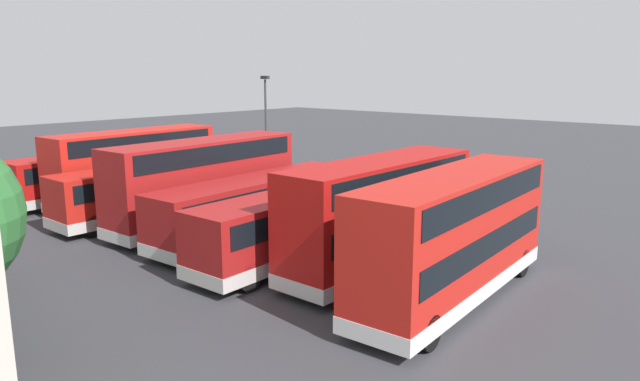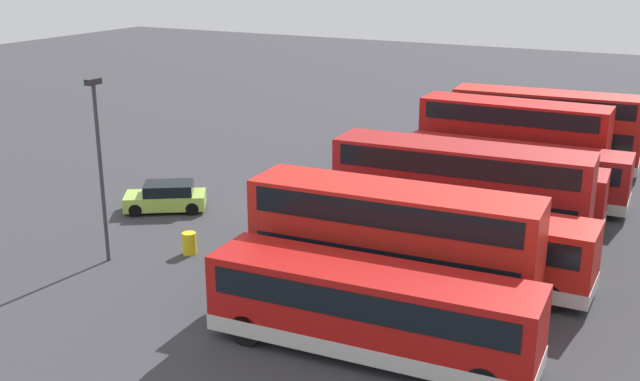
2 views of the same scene
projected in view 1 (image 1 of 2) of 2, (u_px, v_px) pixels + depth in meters
The scene contains 12 objects.
ground_plane at pixel (343, 203), 35.82m from camera, with size 140.00×140.00×0.00m, color #38383D.
bus_double_decker_near_end at pixel (454, 233), 20.08m from camera, with size 3.25×10.91×4.55m.
bus_double_decker_second at pixel (380, 211), 23.25m from camera, with size 2.71×10.22×4.55m.
bus_single_deck_third at pixel (302, 221), 24.95m from camera, with size 3.03×11.53×2.95m.
bus_single_deck_fourth at pixel (257, 205), 28.05m from camera, with size 3.35×12.07×2.95m.
bus_double_decker_fifth at pixel (205, 180), 29.90m from camera, with size 3.22×11.13×4.55m.
bus_single_deck_sixth at pixel (156, 188), 31.98m from camera, with size 2.73×11.57×2.95m.
bus_double_decker_seventh at pixel (134, 166), 34.61m from camera, with size 3.19×10.53×4.55m.
bus_single_deck_far_end at pixel (95, 174), 36.48m from camera, with size 3.14×10.85×2.95m.
car_hatchback_silver at pixel (345, 173), 42.21m from camera, with size 3.65×4.29×1.43m.
lamp_post_tall at pixel (266, 118), 44.10m from camera, with size 0.70×0.30×7.68m.
waste_bin_yellow at pixel (262, 178), 41.60m from camera, with size 0.60×0.60×0.95m, color yellow.
Camera 1 is at (-21.96, 27.21, 7.96)m, focal length 32.38 mm.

